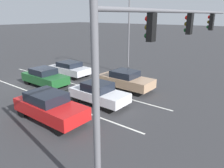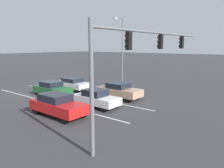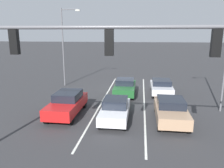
# 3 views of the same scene
# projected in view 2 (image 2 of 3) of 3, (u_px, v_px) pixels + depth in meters

# --- Properties ---
(ground_plane) EXTENTS (240.00, 240.00, 0.00)m
(ground_plane) POSITION_uv_depth(u_px,v_px,m) (45.00, 94.00, 22.85)
(ground_plane) COLOR #333335
(lane_stripe_left_divider) EXTENTS (0.12, 17.80, 0.01)m
(lane_stripe_left_divider) POSITION_uv_depth(u_px,v_px,m) (77.00, 95.00, 22.41)
(lane_stripe_left_divider) COLOR silver
(lane_stripe_left_divider) RESTS_ON ground_plane
(lane_stripe_center_divider) EXTENTS (0.12, 17.80, 0.01)m
(lane_stripe_center_divider) POSITION_uv_depth(u_px,v_px,m) (48.00, 102.00, 19.72)
(lane_stripe_center_divider) COLOR silver
(lane_stripe_center_divider) RESTS_ON ground_plane
(car_red_rightlane_front) EXTENTS (1.85, 4.50, 1.60)m
(car_red_rightlane_front) POSITION_uv_depth(u_px,v_px,m) (58.00, 105.00, 15.72)
(car_red_rightlane_front) COLOR red
(car_red_rightlane_front) RESTS_ON ground_plane
(car_tan_leftlane_front) EXTENTS (1.89, 4.46, 1.51)m
(car_tan_leftlane_front) POSITION_uv_depth(u_px,v_px,m) (119.00, 90.00, 21.00)
(car_tan_leftlane_front) COLOR tan
(car_tan_leftlane_front) RESTS_ON ground_plane
(car_white_midlane_front) EXTENTS (1.72, 4.06, 1.47)m
(car_white_midlane_front) POSITION_uv_depth(u_px,v_px,m) (96.00, 98.00, 18.05)
(car_white_midlane_front) COLOR silver
(car_white_midlane_front) RESTS_ON ground_plane
(car_silver_leftlane_second) EXTENTS (1.90, 4.07, 1.38)m
(car_silver_leftlane_second) POSITION_uv_depth(u_px,v_px,m) (73.00, 84.00, 24.97)
(car_silver_leftlane_second) COLOR silver
(car_silver_leftlane_second) RESTS_ON ground_plane
(car_darkgreen_midlane_second) EXTENTS (1.83, 4.17, 1.48)m
(car_darkgreen_midlane_second) POSITION_uv_depth(u_px,v_px,m) (52.00, 89.00, 21.94)
(car_darkgreen_midlane_second) COLOR #1E5928
(car_darkgreen_midlane_second) RESTS_ON ground_plane
(traffic_signal_gantry) EXTENTS (12.82, 0.37, 6.19)m
(traffic_signal_gantry) POSITION_uv_depth(u_px,v_px,m) (143.00, 50.00, 12.67)
(traffic_signal_gantry) COLOR slate
(traffic_signal_gantry) RESTS_ON ground_plane
(street_lamp_left_shoulder) EXTENTS (1.66, 0.24, 8.13)m
(street_lamp_left_shoulder) POSITION_uv_depth(u_px,v_px,m) (122.00, 49.00, 24.68)
(street_lamp_left_shoulder) COLOR slate
(street_lamp_left_shoulder) RESTS_ON ground_plane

